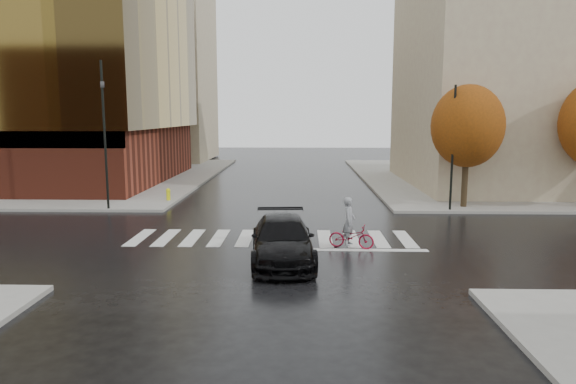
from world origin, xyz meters
The scene contains 13 objects.
ground centered at (0.00, 0.00, 0.00)m, with size 120.00×120.00×0.00m, color black.
sidewalk_nw centered at (-21.00, 21.00, 0.07)m, with size 30.00×30.00×0.15m, color gray.
sidewalk_ne centered at (21.00, 21.00, 0.07)m, with size 30.00×30.00×0.15m, color gray.
crosswalk centered at (0.00, 0.50, 0.01)m, with size 12.00×3.00×0.01m, color silver.
building_ne_tan centered at (17.00, 17.00, 9.15)m, with size 16.00×16.00×18.00m, color tan.
building_nw_far centered at (-16.00, 37.00, 10.15)m, with size 14.00×12.00×20.00m, color tan.
tree_ne_a centered at (10.00, 7.40, 4.46)m, with size 3.80×3.80×6.50m.
sedan centered at (0.56, -2.83, 0.76)m, with size 2.13×5.23×1.52m, color black.
cyclist centered at (3.10, -1.00, 0.67)m, with size 1.84×1.08×1.97m.
traffic_light_nw centered at (-9.00, 6.30, 4.55)m, with size 0.23×0.21×7.66m.
traffic_light_ne centered at (9.00, 6.45, 3.72)m, with size 0.18×0.20×6.41m.
fire_hydrant centered at (-6.50, 9.01, 0.53)m, with size 0.25×0.25×0.70m.
manhole centered at (0.33, 2.00, 0.01)m, with size 0.68×0.68×0.01m, color #4A301A.
Camera 1 is at (1.21, -20.16, 5.06)m, focal length 32.00 mm.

